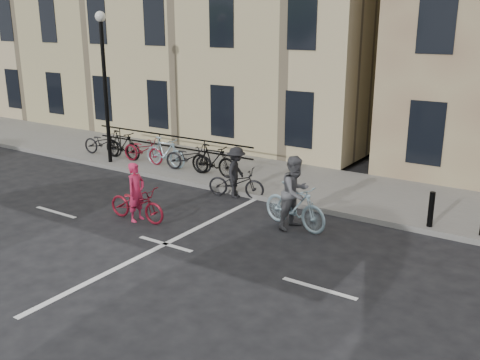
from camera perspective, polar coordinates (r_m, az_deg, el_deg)
The scene contains 9 objects.
ground at distance 12.88m, azimuth -7.96°, elevation -6.79°, with size 120.00×120.00×0.00m, color black.
sidewalk at distance 19.65m, azimuth -5.22°, elevation 1.71°, with size 46.00×4.00×0.15m, color slate.
building_west at distance 27.61m, azimuth -4.52°, elevation 16.59°, with size 20.00×10.00×10.00m, color tan.
lamp_post at distance 19.63m, azimuth -14.31°, elevation 11.38°, with size 0.36×0.36×5.28m.
bollard_east at distance 14.09m, azimuth 19.71°, elevation -2.96°, with size 0.14×0.14×0.90m, color black.
parked_bikes at distance 19.40m, azimuth -9.16°, elevation 3.11°, with size 7.25×1.23×1.05m.
cyclist_pink at distance 14.33m, azimuth -10.96°, elevation -2.19°, with size 1.79×0.71×1.57m.
cyclist_grey at distance 13.56m, azimuth 5.89°, elevation -2.06°, with size 2.02×1.05×1.89m.
cyclist_dark at distance 15.93m, azimuth -0.40°, elevation 0.25°, with size 1.83×1.12×1.54m.
Camera 1 is at (7.96, -8.79, 5.04)m, focal length 40.00 mm.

